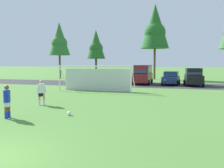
% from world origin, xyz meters
% --- Properties ---
extents(ground_plane, '(400.00, 400.00, 0.00)m').
position_xyz_m(ground_plane, '(0.00, 15.00, 0.00)').
color(ground_plane, '#518438').
extents(parking_lot_strip, '(52.00, 8.40, 0.01)m').
position_xyz_m(parking_lot_strip, '(0.00, 26.14, 0.00)').
color(parking_lot_strip, '#333335').
rests_on(parking_lot_strip, ground).
extents(soccer_ball, '(0.22, 0.22, 0.22)m').
position_xyz_m(soccer_ball, '(-0.23, 6.24, 0.11)').
color(soccer_ball, white).
rests_on(soccer_ball, ground).
extents(soccer_goal, '(7.44, 1.97, 2.57)m').
position_xyz_m(soccer_goal, '(-2.85, 17.46, 1.29)').
color(soccer_goal, white).
rests_on(soccer_goal, ground).
extents(player_striker_near, '(0.38, 0.73, 1.64)m').
position_xyz_m(player_striker_near, '(-2.86, 4.77, 0.82)').
color(player_striker_near, brown).
rests_on(player_striker_near, ground).
extents(player_defender_far, '(0.41, 0.69, 1.64)m').
position_xyz_m(player_defender_far, '(-3.40, 8.63, 0.82)').
color(player_defender_far, tan).
rests_on(player_defender_far, ground).
extents(parked_car_slot_far_left, '(2.20, 4.28, 1.72)m').
position_xyz_m(parked_car_slot_far_left, '(-2.93, 27.26, 0.88)').
color(parked_car_slot_far_left, silver).
rests_on(parked_car_slot_far_left, ground).
extents(parked_car_slot_left, '(2.20, 4.80, 2.52)m').
position_xyz_m(parked_car_slot_left, '(0.20, 26.91, 1.34)').
color(parked_car_slot_left, maroon).
rests_on(parked_car_slot_left, ground).
extents(parked_car_slot_center_left, '(2.26, 4.32, 1.72)m').
position_xyz_m(parked_car_slot_center_left, '(3.83, 26.95, 0.88)').
color(parked_car_slot_center_left, navy).
rests_on(parked_car_slot_center_left, ground).
extents(parked_car_slot_center, '(2.39, 4.73, 2.16)m').
position_xyz_m(parked_car_slot_center, '(6.53, 26.40, 1.11)').
color(parked_car_slot_center, black).
rests_on(parked_car_slot_center, ground).
extents(tree_left_edge, '(3.85, 3.85, 10.26)m').
position_xyz_m(tree_left_edge, '(-16.61, 35.24, 7.05)').
color(tree_left_edge, brown).
rests_on(tree_left_edge, ground).
extents(tree_mid_left, '(3.23, 3.23, 8.62)m').
position_xyz_m(tree_mid_left, '(-9.56, 35.43, 5.92)').
color(tree_mid_left, brown).
rests_on(tree_mid_left, ground).
extents(tree_center_back, '(4.81, 4.81, 12.84)m').
position_xyz_m(tree_center_back, '(0.43, 37.50, 8.84)').
color(tree_center_back, brown).
rests_on(tree_center_back, ground).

